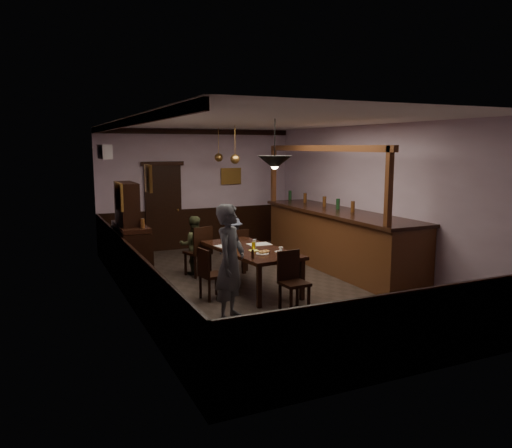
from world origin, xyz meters
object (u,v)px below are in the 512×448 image
pendant_brass_mid (235,159)px  bar_counter (339,238)px  soda_can (253,246)px  pendant_brass_far (219,158)px  chair_near (292,278)px  person_seated_right (233,243)px  person_seated_left (194,245)px  dining_table (251,252)px  sideboard (131,243)px  person_standing (230,262)px  chair_far_left (200,249)px  coffee_cup (281,249)px  chair_side (209,272)px  chair_far_right (239,248)px  pendant_iron (275,163)px

pendant_brass_mid → bar_counter: bearing=-30.4°
soda_can → pendant_brass_far: size_ratio=0.15×
chair_near → person_seated_right: size_ratio=0.85×
person_seated_left → bar_counter: bar_counter is taller
dining_table → sideboard: 2.30m
person_standing → bar_counter: 3.80m
bar_counter → pendant_brass_far: size_ratio=5.70×
chair_far_left → soda_can: bearing=98.0°
sideboard → pendant_brass_mid: size_ratio=2.35×
coffee_cup → soda_can: size_ratio=0.67×
dining_table → bar_counter: bearing=15.4°
person_seated_left → chair_side: bearing=91.7°
chair_far_left → chair_side: (-0.34, -1.51, -0.07)m
person_standing → person_seated_left: bearing=37.4°
chair_far_right → coffee_cup: chair_far_right is taller
chair_side → person_seated_left: person_seated_left is taller
chair_far_right → bar_counter: 2.12m
chair_side → soda_can: size_ratio=7.32×
chair_far_right → sideboard: bearing=5.5°
dining_table → pendant_brass_far: bearing=79.3°
chair_side → person_seated_left: (0.30, 1.79, 0.11)m
chair_far_left → sideboard: 1.35m
pendant_brass_mid → chair_near: bearing=-95.4°
coffee_cup → bar_counter: bar_counter is taller
chair_near → chair_side: bearing=131.2°
pendant_brass_mid → person_seated_right: bearing=-127.8°
sideboard → chair_near: bearing=-52.3°
pendant_brass_far → bar_counter: bearing=-57.4°
person_standing → sideboard: 2.82m
chair_near → soda_can: (-0.11, 1.23, 0.30)m
person_standing → dining_table: bearing=9.5°
chair_near → coffee_cup: bearing=70.4°
chair_side → pendant_brass_mid: pendant_brass_mid is taller
person_seated_right → pendant_iron: (-0.22, -2.38, 1.76)m
person_standing → soda_can: bearing=7.1°
sideboard → pendant_brass_far: 3.55m
soda_can → pendant_brass_mid: 2.39m
coffee_cup → pendant_iron: bearing=-138.9°
person_seated_left → sideboard: (-1.29, -0.20, 0.17)m
chair_near → sideboard: sideboard is taller
chair_side → person_seated_left: 1.82m
dining_table → person_standing: size_ratio=1.32×
pendant_brass_far → chair_far_right: bearing=-99.0°
bar_counter → pendant_brass_far: 3.55m
person_seated_right → chair_side: bearing=34.9°
dining_table → chair_near: chair_near is taller
pendant_iron → soda_can: bearing=94.7°
sideboard → pendant_brass_far: (2.51, 1.98, 1.53)m
chair_far_left → coffee_cup: 1.96m
person_seated_left → pendant_brass_mid: pendant_brass_mid is taller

